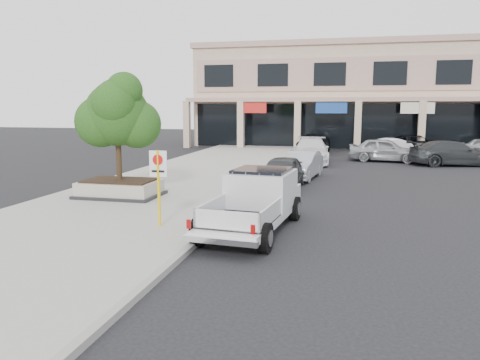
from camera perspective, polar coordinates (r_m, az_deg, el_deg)
name	(u,v)px	position (r m, az deg, el deg)	size (l,w,h in m)	color
ground	(262,234)	(13.95, 2.76, -6.56)	(120.00, 120.00, 0.00)	black
sidewalk	(166,189)	(21.11, -9.02, -1.11)	(8.00, 52.00, 0.15)	gray
curb	(253,193)	(19.96, 1.54, -1.58)	(0.20, 52.00, 0.15)	gray
strip_mall	(413,95)	(47.48, 20.30, 9.66)	(40.55, 12.43, 9.50)	tan
planter	(120,188)	(19.39, -14.41, -0.98)	(3.20, 2.20, 0.68)	black
planter_tree	(122,114)	(19.19, -14.19, 7.75)	(2.90, 2.55, 4.00)	black
no_parking_sign	(158,178)	(14.11, -9.91, 0.28)	(0.55, 0.09, 2.30)	yellow
hedge	(245,182)	(19.55, 0.60, -0.19)	(1.10, 0.99, 0.94)	#1E4915
pickup_truck	(252,202)	(13.97, 1.51, -2.75)	(2.11, 5.69, 1.79)	silver
curb_car_a	(282,173)	(21.49, 5.09, 0.92)	(1.73, 4.30, 1.47)	#2D3033
curb_car_b	(301,165)	(24.49, 7.48, 1.81)	(1.50, 4.30, 1.42)	#ADAFB6
curb_car_c	(311,151)	(31.39, 8.64, 3.56)	(2.30, 5.66, 1.64)	silver
curb_car_d	(314,144)	(38.12, 8.97, 4.39)	(2.51, 5.44, 1.51)	black
lot_car_a	(385,150)	(33.31, 17.24, 3.53)	(1.90, 4.72, 1.61)	#9C9EA3
lot_car_b	(397,148)	(35.62, 18.59, 3.67)	(1.54, 4.41, 1.45)	silver
lot_car_c	(453,153)	(32.66, 24.56, 3.00)	(2.21, 5.44, 1.58)	#2A2C2F
lot_car_d	(418,144)	(40.37, 20.88, 4.12)	(2.40, 5.21, 1.45)	black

